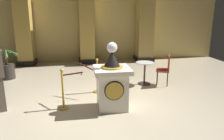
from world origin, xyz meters
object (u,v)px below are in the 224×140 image
at_px(stanchion_near, 97,81).
at_px(cafe_table, 145,70).
at_px(pedestal_clock, 112,84).
at_px(stanchion_far, 63,95).
at_px(cafe_chair_red, 165,68).
at_px(potted_palm_left, 7,69).

bearing_deg(stanchion_near, cafe_table, 18.44).
bearing_deg(pedestal_clock, cafe_table, 51.93).
xyz_separation_m(pedestal_clock, stanchion_far, (-1.16, 0.13, -0.28)).
height_order(pedestal_clock, cafe_chair_red, pedestal_clock).
relative_size(stanchion_near, potted_palm_left, 0.88).
xyz_separation_m(stanchion_far, cafe_chair_red, (3.09, 1.37, 0.23)).
distance_m(pedestal_clock, potted_palm_left, 4.43).
relative_size(pedestal_clock, cafe_table, 2.20).
xyz_separation_m(stanchion_far, potted_palm_left, (-2.10, 2.85, 0.01)).
height_order(stanchion_near, cafe_table, stanchion_near).
bearing_deg(cafe_chair_red, stanchion_near, -171.07).
xyz_separation_m(stanchion_near, cafe_table, (1.57, 0.52, 0.11)).
bearing_deg(stanchion_near, potted_palm_left, 148.69).
bearing_deg(stanchion_near, pedestal_clock, -77.35).
height_order(pedestal_clock, stanchion_near, pedestal_clock).
xyz_separation_m(stanchion_near, cafe_chair_red, (2.19, 0.34, 0.22)).
height_order(stanchion_far, cafe_chair_red, stanchion_far).
bearing_deg(cafe_chair_red, cafe_table, 163.89).
relative_size(pedestal_clock, potted_palm_left, 1.41).
relative_size(pedestal_clock, stanchion_near, 1.60).
distance_m(pedestal_clock, stanchion_near, 1.21).
xyz_separation_m(stanchion_near, stanchion_far, (-0.90, -1.02, -0.00)).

